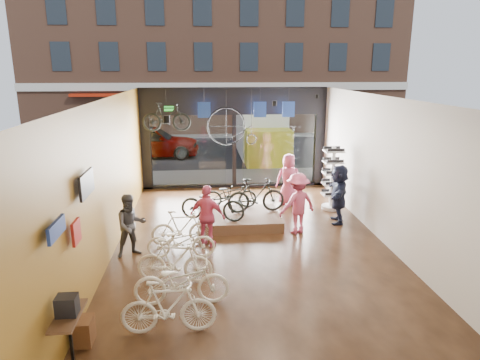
{
  "coord_description": "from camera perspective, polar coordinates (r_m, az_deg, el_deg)",
  "views": [
    {
      "loc": [
        -1.24,
        -10.09,
        4.49
      ],
      "look_at": [
        -0.19,
        1.4,
        1.46
      ],
      "focal_mm": 32.0,
      "sensor_mm": 36.0,
      "label": 1
    }
  ],
  "objects": [
    {
      "name": "ground_plane",
      "position": [
        11.12,
        1.67,
        -9.21
      ],
      "size": [
        7.0,
        12.0,
        0.04
      ],
      "primitive_type": "cube",
      "color": "black",
      "rests_on": "ground"
    },
    {
      "name": "ceiling",
      "position": [
        10.19,
        1.83,
        10.94
      ],
      "size": [
        7.0,
        12.0,
        0.04
      ],
      "primitive_type": "cube",
      "color": "black",
      "rests_on": "ground"
    },
    {
      "name": "wall_left",
      "position": [
        10.67,
        -17.38,
        -0.02
      ],
      "size": [
        0.04,
        12.0,
        3.8
      ],
      "primitive_type": "cube",
      "color": "olive",
      "rests_on": "ground"
    },
    {
      "name": "wall_right",
      "position": [
        11.45,
        19.51,
        0.79
      ],
      "size": [
        0.04,
        12.0,
        3.8
      ],
      "primitive_type": "cube",
      "color": "beige",
      "rests_on": "ground"
    },
    {
      "name": "wall_back",
      "position": [
        4.98,
        10.44,
        -16.85
      ],
      "size": [
        7.0,
        0.04,
        3.8
      ],
      "primitive_type": "cube",
      "color": "beige",
      "rests_on": "ground"
    },
    {
      "name": "storefront",
      "position": [
        16.35,
        -0.79,
        5.59
      ],
      "size": [
        7.0,
        0.26,
        3.8
      ],
      "primitive_type": null,
      "color": "black",
      "rests_on": "ground"
    },
    {
      "name": "exit_sign",
      "position": [
        16.08,
        -9.44,
        9.38
      ],
      "size": [
        0.35,
        0.06,
        0.18
      ],
      "primitive_type": "cube",
      "color": "#198C26",
      "rests_on": "storefront"
    },
    {
      "name": "street_road",
      "position": [
        25.52,
        -2.34,
        4.54
      ],
      "size": [
        30.0,
        18.0,
        0.02
      ],
      "primitive_type": "cube",
      "color": "black",
      "rests_on": "ground"
    },
    {
      "name": "sidewalk_near",
      "position": [
        17.89,
        -1.06,
        0.37
      ],
      "size": [
        30.0,
        2.4,
        0.12
      ],
      "primitive_type": "cube",
      "color": "slate",
      "rests_on": "ground"
    },
    {
      "name": "sidewalk_far",
      "position": [
        29.45,
        -2.74,
        6.04
      ],
      "size": [
        30.0,
        2.0,
        0.12
      ],
      "primitive_type": "cube",
      "color": "slate",
      "rests_on": "ground"
    },
    {
      "name": "opposite_building",
      "position": [
        31.72,
        -3.11,
        19.22
      ],
      "size": [
        26.0,
        5.0,
        14.0
      ],
      "primitive_type": "cube",
      "color": "brown",
      "rests_on": "ground"
    },
    {
      "name": "street_car",
      "position": [
        22.55,
        -11.85,
        5.08
      ],
      "size": [
        4.93,
        1.98,
        1.68
      ],
      "primitive_type": "imported",
      "rotation": [
        0.0,
        0.0,
        1.57
      ],
      "color": "gray",
      "rests_on": "street_road"
    },
    {
      "name": "box_truck",
      "position": [
        21.55,
        3.01,
        6.13
      ],
      "size": [
        2.17,
        6.52,
        2.57
      ],
      "primitive_type": null,
      "color": "silver",
      "rests_on": "street_road"
    },
    {
      "name": "floor_bike_1",
      "position": [
        7.78,
        -9.52,
        -16.37
      ],
      "size": [
        1.66,
        0.47,
        0.99
      ],
      "primitive_type": "imported",
      "rotation": [
        0.0,
        0.0,
        1.57
      ],
      "color": "white",
      "rests_on": "ground_plane"
    },
    {
      "name": "floor_bike_2",
      "position": [
        8.59,
        -7.8,
        -13.23
      ],
      "size": [
        1.85,
        0.65,
        0.97
      ],
      "primitive_type": "imported",
      "rotation": [
        0.0,
        0.0,
        1.58
      ],
      "color": "white",
      "rests_on": "ground_plane"
    },
    {
      "name": "floor_bike_3",
      "position": [
        9.4,
        -8.71,
        -10.62
      ],
      "size": [
        1.7,
        0.73,
        0.99
      ],
      "primitive_type": "imported",
      "rotation": [
        0.0,
        0.0,
        1.4
      ],
      "color": "white",
      "rests_on": "ground_plane"
    },
    {
      "name": "floor_bike_4",
      "position": [
        10.55,
        -7.87,
        -8.05
      ],
      "size": [
        1.66,
        0.63,
        0.86
      ],
      "primitive_type": "imported",
      "rotation": [
        0.0,
        0.0,
        1.54
      ],
      "color": "white",
      "rests_on": "ground_plane"
    },
    {
      "name": "floor_bike_5",
      "position": [
        11.25,
        -7.79,
        -6.34
      ],
      "size": [
        1.6,
        0.53,
        0.95
      ],
      "primitive_type": "imported",
      "rotation": [
        0.0,
        0.0,
        1.63
      ],
      "color": "white",
      "rests_on": "ground_plane"
    },
    {
      "name": "display_platform",
      "position": [
        12.73,
        -0.18,
        -5.22
      ],
      "size": [
        2.4,
        1.8,
        0.3
      ],
      "primitive_type": "cube",
      "color": "#4F2F22",
      "rests_on": "ground_plane"
    },
    {
      "name": "display_bike_left",
      "position": [
        12.08,
        -3.67,
        -3.18
      ],
      "size": [
        1.95,
        1.16,
        0.97
      ],
      "primitive_type": "imported",
      "rotation": [
        0.0,
        0.0,
        1.27
      ],
      "color": "black",
      "rests_on": "display_platform"
    },
    {
      "name": "display_bike_mid",
      "position": [
        12.71,
        2.16,
        -2.07
      ],
      "size": [
        1.77,
        0.66,
        1.04
      ],
      "primitive_type": "imported",
      "rotation": [
        0.0,
        0.0,
        1.67
      ],
      "color": "black",
      "rests_on": "display_platform"
    },
    {
      "name": "display_bike_right",
      "position": [
        13.15,
        -1.31,
        -1.93
      ],
      "size": [
        1.63,
        0.61,
        0.85
      ],
      "primitive_type": "imported",
      "rotation": [
        0.0,
        0.0,
        1.55
      ],
      "color": "black",
      "rests_on": "display_platform"
    },
    {
      "name": "customer_1",
      "position": [
        10.79,
        -14.34,
        -5.87
      ],
      "size": [
        0.94,
        0.85,
        1.56
      ],
      "primitive_type": "imported",
      "rotation": [
        0.0,
        0.0,
        0.43
      ],
      "color": "#3F3F44",
      "rests_on": "ground_plane"
    },
    {
      "name": "customer_2",
      "position": [
        11.0,
        -4.35,
        -4.84
      ],
      "size": [
        1.04,
        0.75,
        1.63
      ],
      "primitive_type": "imported",
      "rotation": [
        0.0,
        0.0,
        2.72
      ],
      "color": "#CC4C72",
      "rests_on": "ground_plane"
    },
    {
      "name": "customer_3",
      "position": [
        11.94,
        7.68,
        -3.13
      ],
      "size": [
        1.27,
        1.01,
        1.72
      ],
      "primitive_type": "imported",
      "rotation": [
        0.0,
        0.0,
        3.53
      ],
      "color": "#CC4C72",
      "rests_on": "ground_plane"
    },
    {
      "name": "customer_4",
      "position": [
        14.42,
        6.49,
        0.08
      ],
      "size": [
        0.92,
        0.66,
        1.74
      ],
      "primitive_type": "imported",
      "rotation": [
        0.0,
        0.0,
        3.01
      ],
      "color": "#CC4C72",
      "rests_on": "ground_plane"
    },
    {
      "name": "customer_5",
      "position": [
        12.98,
        13.01,
        -1.82
      ],
      "size": [
        0.9,
        1.71,
        1.76
      ],
      "primitive_type": "imported",
      "rotation": [
        0.0,
        0.0,
        4.47
      ],
      "color": "#161C33",
      "rests_on": "ground_plane"
    },
    {
      "name": "sunglasses_rack",
      "position": [
        14.14,
        12.2,
        0.23
      ],
      "size": [
        0.74,
        0.67,
        2.07
      ],
      "primitive_type": null,
      "rotation": [
        0.0,
        0.0,
        -0.33
      ],
      "color": "white",
      "rests_on": "ground_plane"
    },
    {
      "name": "wall_merch",
      "position": [
        7.63,
        -21.38,
        -11.07
      ],
      "size": [
        0.4,
        2.4,
        2.6
      ],
      "primitive_type": null,
      "color": "navy",
      "rests_on": "wall_left"
    },
    {
      "name": "penny_farthing",
      "position": [
        14.81,
        -0.77,
        6.99
      ],
      "size": [
        1.64,
        0.06,
        1.31
      ],
      "primitive_type": null,
      "color": "black",
      "rests_on": "ceiling"
    },
    {
      "name": "hung_bike",
      "position": [
        14.42,
        -9.76,
        8.27
      ],
      "size": [
        1.59,
        0.48,
        0.95
      ],
      "primitive_type": "imported",
      "rotation": [
        0.0,
        0.0,
        1.59
      ],
      "color": "black",
      "rests_on": "ceiling"
    },
    {
      "name": "jersey_left",
      "position": [
        15.36,
        -4.8,
        9.28
      ],
      "size": [
        0.45,
        0.03,
        0.55
      ],
      "primitive_type": "cube",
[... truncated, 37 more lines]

